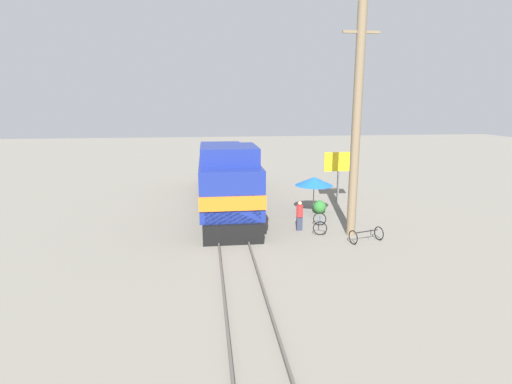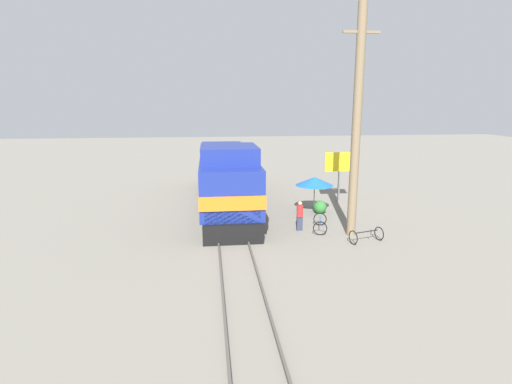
{
  "view_description": "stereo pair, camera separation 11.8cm",
  "coord_description": "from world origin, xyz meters",
  "px_view_note": "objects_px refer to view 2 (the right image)",
  "views": [
    {
      "loc": [
        -1.21,
        -21.75,
        6.65
      ],
      "look_at": [
        1.2,
        -2.68,
        2.37
      ],
      "focal_mm": 28.0,
      "sensor_mm": 36.0,
      "label": 1
    },
    {
      "loc": [
        -1.09,
        -21.76,
        6.65
      ],
      "look_at": [
        1.2,
        -2.68,
        2.37
      ],
      "focal_mm": 28.0,
      "sensor_mm": 36.0,
      "label": 2
    }
  ],
  "objects_px": {
    "vendor_umbrella": "(315,181)",
    "billboard_sign": "(340,165)",
    "utility_pole": "(357,124)",
    "locomotive": "(226,178)",
    "bicycle_spare": "(366,235)",
    "person_bystander": "(300,215)",
    "bicycle": "(320,223)"
  },
  "relations": [
    {
      "from": "vendor_umbrella",
      "to": "bicycle",
      "type": "bearing_deg",
      "value": -99.5
    },
    {
      "from": "vendor_umbrella",
      "to": "billboard_sign",
      "type": "relative_size",
      "value": 0.68
    },
    {
      "from": "bicycle",
      "to": "bicycle_spare",
      "type": "height_order",
      "value": "bicycle"
    },
    {
      "from": "locomotive",
      "to": "billboard_sign",
      "type": "height_order",
      "value": "locomotive"
    },
    {
      "from": "vendor_umbrella",
      "to": "billboard_sign",
      "type": "height_order",
      "value": "billboard_sign"
    },
    {
      "from": "locomotive",
      "to": "utility_pole",
      "type": "relative_size",
      "value": 1.44
    },
    {
      "from": "locomotive",
      "to": "person_bystander",
      "type": "relative_size",
      "value": 10.12
    },
    {
      "from": "person_bystander",
      "to": "bicycle",
      "type": "relative_size",
      "value": 0.85
    },
    {
      "from": "utility_pole",
      "to": "person_bystander",
      "type": "bearing_deg",
      "value": 157.66
    },
    {
      "from": "vendor_umbrella",
      "to": "billboard_sign",
      "type": "distance_m",
      "value": 3.65
    },
    {
      "from": "locomotive",
      "to": "bicycle",
      "type": "bearing_deg",
      "value": -50.63
    },
    {
      "from": "person_bystander",
      "to": "bicycle_spare",
      "type": "xyz_separation_m",
      "value": [
        2.82,
        -2.24,
        -0.5
      ]
    },
    {
      "from": "utility_pole",
      "to": "vendor_umbrella",
      "type": "relative_size",
      "value": 4.84
    },
    {
      "from": "utility_pole",
      "to": "bicycle_spare",
      "type": "distance_m",
      "value": 5.46
    },
    {
      "from": "person_bystander",
      "to": "bicycle_spare",
      "type": "height_order",
      "value": "person_bystander"
    },
    {
      "from": "vendor_umbrella",
      "to": "billboard_sign",
      "type": "xyz_separation_m",
      "value": [
        2.44,
        2.65,
        0.57
      ]
    },
    {
      "from": "vendor_umbrella",
      "to": "bicycle",
      "type": "relative_size",
      "value": 1.23
    },
    {
      "from": "billboard_sign",
      "to": "person_bystander",
      "type": "bearing_deg",
      "value": -124.38
    },
    {
      "from": "locomotive",
      "to": "bicycle_spare",
      "type": "height_order",
      "value": "locomotive"
    },
    {
      "from": "vendor_umbrella",
      "to": "person_bystander",
      "type": "bearing_deg",
      "value": -116.46
    },
    {
      "from": "locomotive",
      "to": "bicycle_spare",
      "type": "bearing_deg",
      "value": -50.76
    },
    {
      "from": "bicycle",
      "to": "bicycle_spare",
      "type": "relative_size",
      "value": 1.09
    },
    {
      "from": "vendor_umbrella",
      "to": "locomotive",
      "type": "bearing_deg",
      "value": 156.49
    },
    {
      "from": "billboard_sign",
      "to": "vendor_umbrella",
      "type": "bearing_deg",
      "value": -132.64
    },
    {
      "from": "locomotive",
      "to": "person_bystander",
      "type": "height_order",
      "value": "locomotive"
    },
    {
      "from": "person_bystander",
      "to": "locomotive",
      "type": "bearing_deg",
      "value": 122.72
    },
    {
      "from": "vendor_umbrella",
      "to": "billboard_sign",
      "type": "bearing_deg",
      "value": 47.36
    },
    {
      "from": "person_bystander",
      "to": "bicycle_spare",
      "type": "distance_m",
      "value": 3.63
    },
    {
      "from": "vendor_umbrella",
      "to": "bicycle_spare",
      "type": "distance_m",
      "value": 5.95
    },
    {
      "from": "bicycle_spare",
      "to": "utility_pole",
      "type": "bearing_deg",
      "value": -0.54
    },
    {
      "from": "vendor_umbrella",
      "to": "bicycle_spare",
      "type": "bearing_deg",
      "value": -78.51
    },
    {
      "from": "billboard_sign",
      "to": "bicycle_spare",
      "type": "xyz_separation_m",
      "value": [
        -1.3,
        -8.26,
        -2.2
      ]
    }
  ]
}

